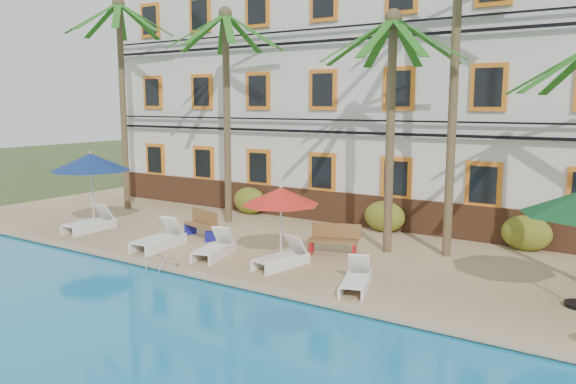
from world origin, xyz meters
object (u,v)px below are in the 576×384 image
Objects in this scene: palm_c at (391,98)px; palm_d at (455,50)px; lounger_a at (90,222)px; lounger_d at (282,257)px; pool_ladder at (163,269)px; lounger_b at (160,238)px; bench_right at (333,239)px; umbrella_red at (281,197)px; lounger_c at (215,248)px; umbrella_blue at (91,163)px; palm_a at (122,77)px; lounger_e at (356,279)px; bench_left at (202,224)px; palm_b at (226,86)px.

palm_d reaches higher than palm_c.
lounger_d is (8.23, 0.02, -0.03)m from lounger_a.
palm_d is 10.23m from pool_ladder.
bench_right is (4.93, 2.34, 0.17)m from lounger_b.
pool_ladder is at bearing -133.73° from umbrella_red.
bench_right is at bearing 38.11° from lounger_c.
umbrella_blue is (-10.27, -2.78, -2.27)m from palm_c.
lounger_c is (-1.95, -0.63, -1.63)m from umbrella_red.
palm_a reaches higher than lounger_e.
palm_a reaches higher than lounger_d.
lounger_e is 1.12× the size of bench_right.
palm_a is 12.31m from lounger_d.
lounger_d is 3.29m from pool_ladder.
pool_ladder is at bearing -130.71° from palm_c.
umbrella_red is (8.17, 0.07, -0.50)m from umbrella_blue.
bench_right is (-2.91, -1.71, -5.51)m from palm_d.
umbrella_blue reaches higher than lounger_e.
umbrella_blue is 4.83m from bench_left.
bench_left reaches higher than pool_ladder.
lounger_c is (2.13, 0.15, -0.03)m from lounger_b.
bench_left is (4.07, 1.40, 0.17)m from lounger_a.
palm_a reaches higher than pool_ladder.
umbrella_red is 4.25m from bench_left.
umbrella_red is 1.42× the size of bench_left.
lounger_c is at bearing -55.48° from palm_b.
bench_right is at bearing 128.53° from lounger_e.
lounger_a is 1.07× the size of lounger_d.
lounger_a is 10.83m from lounger_e.
palm_c is at bearing 59.63° from lounger_d.
pool_ladder is (5.64, -2.00, -0.30)m from lounger_a.
lounger_d reaches higher than pool_ladder.
palm_a is at bearing 162.10° from lounger_e.
palm_b is 8.60m from palm_d.
bench_left is at bearing 13.94° from umbrella_blue.
palm_c is 4.58× the size of bench_left.
pool_ladder is at bearing -65.16° from bench_left.
palm_b is at bearing 112.89° from pool_ladder.
lounger_a is at bearing 177.83° from lounger_c.
umbrella_red is at bearing 46.27° from pool_ladder.
lounger_c is at bearing -2.17° from lounger_a.
palm_c is at bearing -161.35° from palm_d.
palm_c is 11.38m from lounger_a.
lounger_a is at bearing -179.84° from lounger_d.
lounger_a is (-10.04, -3.11, -4.37)m from palm_c.
palm_d reaches higher than umbrella_red.
lounger_a is 9.01m from bench_right.
umbrella_red is 3.83m from pool_ladder.
palm_d is 7.18m from lounger_e.
lounger_d is at bearing 0.16° from lounger_a.
bench_right is at bearing 12.60° from lounger_a.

